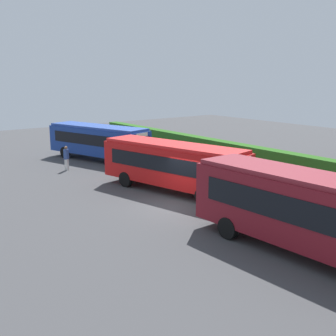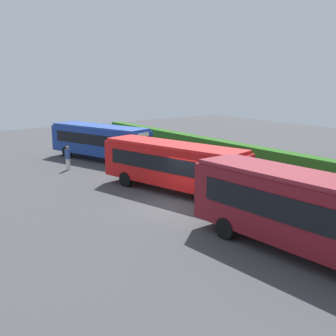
{
  "view_description": "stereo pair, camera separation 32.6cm",
  "coord_description": "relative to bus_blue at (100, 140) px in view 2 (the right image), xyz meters",
  "views": [
    {
      "loc": [
        17.82,
        -13.69,
        7.16
      ],
      "look_at": [
        -2.55,
        1.67,
        1.48
      ],
      "focal_mm": 45.0,
      "sensor_mm": 36.0,
      "label": 1
    },
    {
      "loc": [
        18.02,
        -13.43,
        7.16
      ],
      "look_at": [
        -2.55,
        1.67,
        1.48
      ],
      "focal_mm": 45.0,
      "sensor_mm": 36.0,
      "label": 2
    }
  ],
  "objects": [
    {
      "name": "bus_blue",
      "position": [
        0.0,
        0.0,
        0.0
      ],
      "size": [
        9.95,
        5.09,
        2.96
      ],
      "rotation": [
        0.0,
        0.0,
        0.29
      ],
      "color": "navy",
      "rests_on": "ground_plane"
    },
    {
      "name": "bus_maroon",
      "position": [
        22.41,
        -2.46,
        0.19
      ],
      "size": [
        10.61,
        2.97,
        3.34
      ],
      "rotation": [
        0.0,
        0.0,
        0.04
      ],
      "color": "maroon",
      "rests_on": "ground_plane"
    },
    {
      "name": "person_center",
      "position": [
        1.98,
        -3.78,
        -0.73
      ],
      "size": [
        0.47,
        0.48,
        1.86
      ],
      "rotation": [
        0.0,
        0.0,
        3.85
      ],
      "color": "silver",
      "rests_on": "ground_plane"
    },
    {
      "name": "person_left",
      "position": [
        -3.95,
        2.05,
        -0.78
      ],
      "size": [
        0.5,
        0.45,
        1.78
      ],
      "rotation": [
        0.0,
        0.0,
        4.13
      ],
      "color": "maroon",
      "rests_on": "ground_plane"
    },
    {
      "name": "hedge_row",
      "position": [
        13.9,
        8.0,
        -0.85
      ],
      "size": [
        50.76,
        1.03,
        1.74
      ],
      "primitive_type": "cube",
      "color": "#2A621C",
      "rests_on": "ground_plane"
    },
    {
      "name": "bus_red",
      "position": [
        11.65,
        -0.98,
        0.04
      ],
      "size": [
        10.26,
        4.55,
        3.04
      ],
      "rotation": [
        0.0,
        0.0,
        0.22
      ],
      "color": "red",
      "rests_on": "ground_plane"
    },
    {
      "name": "ground_plane",
      "position": [
        13.9,
        -2.81,
        -1.72
      ],
      "size": [
        77.51,
        77.51,
        0.0
      ],
      "primitive_type": "plane",
      "color": "#424244"
    }
  ]
}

